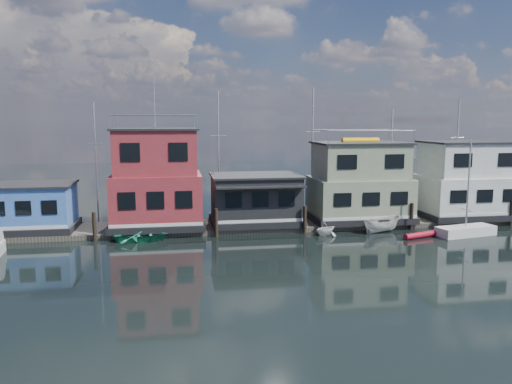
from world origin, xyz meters
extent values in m
plane|color=black|center=(0.00, 0.00, 0.00)|extent=(160.00, 160.00, 0.00)
cube|color=#595147|center=(0.00, 12.00, 0.20)|extent=(48.00, 5.00, 0.40)
cube|color=black|center=(-18.00, 12.00, 0.65)|extent=(6.40, 4.90, 0.50)
cube|color=#4979D3|center=(-18.00, 12.00, 2.40)|extent=(6.00, 4.50, 3.00)
cube|color=black|center=(-18.00, 12.00, 3.98)|extent=(6.30, 4.80, 0.16)
cube|color=black|center=(-8.50, 12.00, 0.65)|extent=(7.40, 5.90, 0.50)
cube|color=maroon|center=(-8.50, 12.00, 2.77)|extent=(7.00, 5.50, 3.74)
cube|color=maroon|center=(-8.50, 12.00, 6.37)|extent=(6.30, 4.95, 3.46)
cube|color=black|center=(-8.50, 12.00, 8.18)|extent=(6.65, 5.23, 0.16)
cylinder|color=silver|center=(-8.50, 12.00, 10.26)|extent=(0.08, 0.08, 4.00)
cube|color=black|center=(-0.50, 12.00, 0.65)|extent=(7.40, 5.40, 0.50)
cube|color=black|center=(-0.50, 12.00, 2.60)|extent=(7.00, 5.00, 3.40)
cube|color=black|center=(-0.50, 12.00, 4.38)|extent=(7.30, 5.30, 0.16)
cube|color=black|center=(-0.50, 9.20, 3.79)|extent=(7.00, 1.20, 0.12)
cube|color=black|center=(8.50, 12.00, 0.65)|extent=(8.40, 5.90, 0.50)
cube|color=gray|center=(8.50, 12.00, 2.46)|extent=(8.00, 5.50, 3.12)
cube|color=gray|center=(8.50, 12.00, 5.46)|extent=(7.20, 4.95, 2.88)
cube|color=black|center=(8.50, 12.00, 6.98)|extent=(7.60, 5.23, 0.16)
cylinder|color=#FDBA07|center=(8.50, 12.00, 7.15)|extent=(3.20, 0.56, 0.56)
cube|color=black|center=(18.50, 12.00, 0.65)|extent=(8.40, 5.90, 0.50)
cube|color=white|center=(18.50, 12.00, 2.46)|extent=(8.00, 5.50, 3.12)
cube|color=white|center=(18.50, 12.00, 5.46)|extent=(7.20, 4.95, 2.88)
cube|color=black|center=(18.50, 12.00, 6.98)|extent=(7.60, 5.23, 0.16)
cylinder|color=#2D2116|center=(-13.00, 9.20, 1.10)|extent=(0.28, 0.28, 2.20)
cylinder|color=#2D2116|center=(-4.00, 9.20, 1.10)|extent=(0.28, 0.28, 2.20)
cylinder|color=#2D2116|center=(3.00, 9.20, 1.10)|extent=(0.28, 0.28, 2.20)
cylinder|color=#2D2116|center=(12.00, 9.20, 1.10)|extent=(0.28, 0.28, 2.20)
cylinder|color=#2D2116|center=(21.00, 9.20, 1.10)|extent=(0.28, 0.28, 2.20)
cylinder|color=silver|center=(-14.00, 18.00, 5.25)|extent=(0.16, 0.16, 10.50)
cylinder|color=silver|center=(-14.00, 18.00, 6.83)|extent=(1.40, 0.06, 0.06)
cylinder|color=silver|center=(-3.00, 18.00, 5.75)|extent=(0.16, 0.16, 11.50)
cylinder|color=silver|center=(-3.00, 18.00, 7.48)|extent=(1.40, 0.06, 0.06)
cylinder|color=silver|center=(6.00, 18.00, 6.00)|extent=(0.16, 0.16, 12.00)
cylinder|color=silver|center=(6.00, 18.00, 7.80)|extent=(1.40, 0.06, 0.06)
cylinder|color=silver|center=(14.00, 18.00, 5.00)|extent=(0.16, 0.16, 10.00)
cylinder|color=silver|center=(14.00, 18.00, 6.50)|extent=(1.40, 0.06, 0.06)
cylinder|color=silver|center=(21.00, 18.00, 5.50)|extent=(0.16, 0.16, 11.00)
cylinder|color=silver|center=(21.00, 18.00, 7.15)|extent=(1.40, 0.06, 0.06)
cylinder|color=#B4132A|center=(11.40, 6.33, 0.23)|extent=(3.12, 1.37, 0.46)
cube|color=silver|center=(15.17, 6.48, 0.37)|extent=(4.95, 2.45, 0.74)
cylinder|color=silver|center=(15.17, 6.48, 4.10)|extent=(0.12, 0.12, 6.73)
cube|color=silver|center=(15.17, 6.48, 2.00)|extent=(0.33, 1.46, 0.05)
imported|color=silver|center=(9.14, 8.49, 0.64)|extent=(3.50, 1.95, 1.28)
imported|color=#248467|center=(-9.58, 8.82, 0.41)|extent=(4.10, 3.01, 0.82)
imported|color=white|center=(4.45, 8.34, 0.55)|extent=(2.68, 2.58, 1.09)
camera|label=1|loc=(-7.01, -28.28, 8.90)|focal=35.00mm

